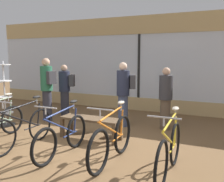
# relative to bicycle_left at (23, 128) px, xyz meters

# --- Properties ---
(ground_plane) EXTENTS (24.00, 24.00, 0.00)m
(ground_plane) POSITION_rel_bicycle_left_xyz_m (1.00, 0.33, -0.40)
(ground_plane) COLOR brown
(shop_back_wall) EXTENTS (12.00, 0.08, 3.20)m
(shop_back_wall) POSITION_rel_bicycle_left_xyz_m (1.00, 4.39, 1.24)
(shop_back_wall) COLOR tan
(shop_back_wall) RESTS_ON ground_plane
(bicycle_left) EXTENTS (0.46, 1.75, 1.03)m
(bicycle_left) POSITION_rel_bicycle_left_xyz_m (0.00, 0.00, 0.00)
(bicycle_left) COLOR black
(bicycle_left) RESTS_ON ground_plane
(bicycle_center) EXTENTS (0.46, 1.66, 1.02)m
(bicycle_center) POSITION_rel_bicycle_left_xyz_m (0.99, -0.03, -0.02)
(bicycle_center) COLOR black
(bicycle_center) RESTS_ON ground_plane
(bicycle_right) EXTENTS (0.46, 1.74, 1.05)m
(bicycle_right) POSITION_rel_bicycle_left_xyz_m (1.96, 0.07, 0.00)
(bicycle_right) COLOR black
(bicycle_right) RESTS_ON ground_plane
(bicycle_far_right) EXTENTS (0.46, 1.72, 1.05)m
(bicycle_far_right) POSITION_rel_bicycle_left_xyz_m (2.98, -0.04, 0.01)
(bicycle_far_right) COLOR black
(bicycle_far_right) RESTS_ON ground_plane
(accessory_rack) EXTENTS (0.48, 0.48, 1.74)m
(accessory_rack) POSITION_rel_bicycle_left_xyz_m (-1.65, 1.06, 0.32)
(accessory_rack) COLOR #333333
(accessory_rack) RESTS_ON ground_plane
(display_bench) EXTENTS (1.40, 0.44, 0.48)m
(display_bench) POSITION_rel_bicycle_left_xyz_m (0.98, 1.06, -0.01)
(display_bench) COLOR brown
(display_bench) RESTS_ON ground_plane
(customer_near_rack) EXTENTS (0.56, 0.49, 1.70)m
(customer_near_rack) POSITION_rel_bicycle_left_xyz_m (1.28, 2.31, 0.52)
(customer_near_rack) COLOR #424C6B
(customer_near_rack) RESTS_ON ground_plane
(customer_by_window) EXTENTS (0.54, 0.42, 1.81)m
(customer_by_window) POSITION_rel_bicycle_left_xyz_m (-0.95, 1.95, 0.58)
(customer_by_window) COLOR #2D2D38
(customer_by_window) RESTS_ON ground_plane
(customer_mid_floor) EXTENTS (0.55, 0.43, 1.60)m
(customer_mid_floor) POSITION_rel_bicycle_left_xyz_m (-0.82, 2.64, 0.47)
(customer_mid_floor) COLOR #2D2D38
(customer_mid_floor) RESTS_ON ground_plane
(customer_near_bench) EXTENTS (0.37, 0.37, 1.58)m
(customer_near_bench) POSITION_rel_bicycle_left_xyz_m (2.35, 2.50, 0.43)
(customer_near_bench) COLOR brown
(customer_near_bench) RESTS_ON ground_plane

